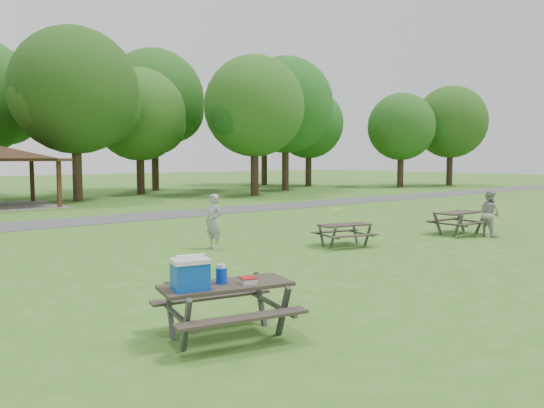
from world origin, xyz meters
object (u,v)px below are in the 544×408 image
at_px(picnic_table_middle, 344,229).
at_px(frisbee_catcher, 489,213).
at_px(picnic_table_near, 215,288).
at_px(frisbee_thrower, 213,222).

xyz_separation_m(picnic_table_middle, frisbee_catcher, (5.48, -1.83, 0.29)).
distance_m(picnic_table_near, picnic_table_middle, 9.23).
height_order(picnic_table_near, picnic_table_middle, picnic_table_near).
relative_size(picnic_table_near, frisbee_catcher, 1.41).
bearing_deg(picnic_table_near, picnic_table_middle, 30.80).
distance_m(picnic_table_near, frisbee_catcher, 13.71).
xyz_separation_m(picnic_table_middle, frisbee_thrower, (-3.49, 2.18, 0.31)).
relative_size(picnic_table_middle, frisbee_catcher, 1.18).
bearing_deg(frisbee_thrower, picnic_table_near, -40.70).
height_order(picnic_table_near, frisbee_catcher, frisbee_catcher).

